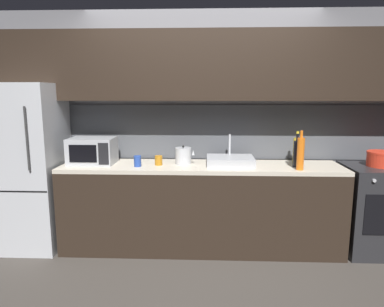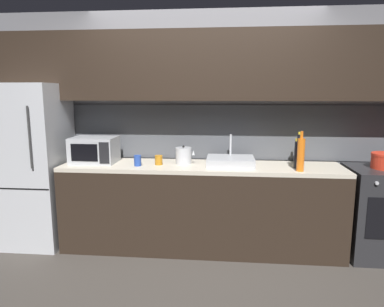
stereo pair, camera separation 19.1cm
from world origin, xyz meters
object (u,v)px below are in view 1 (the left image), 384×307
Objects in this scene: kettle at (183,156)px; wine_bottle_yellow at (297,150)px; wine_bottle_dark at (297,153)px; oven_range at (373,209)px; microwave at (92,151)px; mug_amber at (159,160)px; wine_bottle_orange at (301,153)px; cooking_pot at (382,159)px; mug_blue at (138,161)px; refrigerator at (29,167)px.

wine_bottle_yellow reaches higher than kettle.
oven_range is at bearing 3.53° from wine_bottle_dark.
microwave is 1.39× the size of wine_bottle_dark.
wine_bottle_yellow is at bearing 75.80° from wine_bottle_dark.
microwave reaches higher than kettle.
mug_amber is (-0.25, -0.08, -0.04)m from kettle.
mug_amber is at bearing 179.27° from wine_bottle_dark.
wine_bottle_orange reaches higher than wine_bottle_dark.
cooking_pot is at bearing 1.71° from oven_range.
wine_bottle_orange is 3.88× the size of mug_amber.
mug_blue is at bearing -177.40° from oven_range.
refrigerator reaches higher than wine_bottle_dark.
cooking_pot is (0.82, -0.12, -0.06)m from wine_bottle_yellow.
mug_amber is at bearing 20.80° from mug_blue.
oven_range is at bearing -178.29° from cooking_pot.
wine_bottle_dark is at bearing -1.07° from refrigerator.
kettle is (-1.96, 0.05, 0.54)m from oven_range.
wine_bottle_yellow is (-0.78, 0.12, 0.59)m from oven_range.
cooking_pot is (2.95, -0.02, -0.06)m from microwave.
cooking_pot reaches higher than mug_blue.
mug_blue is (-2.41, -0.11, 0.50)m from oven_range.
wine_bottle_yellow is at bearing 2.47° from refrigerator.
microwave is 4.22× the size of mug_blue.
wine_bottle_dark reaches higher than oven_range.
mug_blue is 0.37× the size of cooking_pot.
microwave is at bearing 174.08° from wine_bottle_orange.
oven_range is (3.58, -0.00, -0.41)m from refrigerator.
cooking_pot is at bearing 12.83° from wine_bottle_orange.
cooking_pot is at bearing -8.36° from wine_bottle_yellow.
kettle reaches higher than oven_range.
refrigerator reaches higher than wine_bottle_orange.
wine_bottle_dark is 3.03× the size of mug_blue.
refrigerator is 1.92× the size of oven_range.
wine_bottle_yellow is 3.46× the size of mug_amber.
microwave is (0.68, 0.02, 0.17)m from refrigerator.
wine_bottle_yellow is at bearing 6.19° from mug_amber.
mug_amber is at bearing -179.13° from cooking_pot.
wine_bottle_yellow is 1.44m from mug_amber.
kettle is (1.63, 0.04, 0.12)m from refrigerator.
wine_bottle_orange is at bearing -166.56° from oven_range.
wine_bottle_orange is at bearing -5.92° from microwave.
oven_range is 8.26× the size of mug_blue.
wine_bottle_orange reaches higher than wine_bottle_yellow.
kettle is 0.26m from mug_amber.
refrigerator is at bearing 175.91° from wine_bottle_orange.
refrigerator is 5.23× the size of wine_bottle_dark.
wine_bottle_yellow is 0.18m from wine_bottle_dark.
wine_bottle_orange reaches higher than microwave.
mug_amber is 2.25m from cooking_pot.
wine_bottle_yellow is at bearing 2.76° from microwave.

